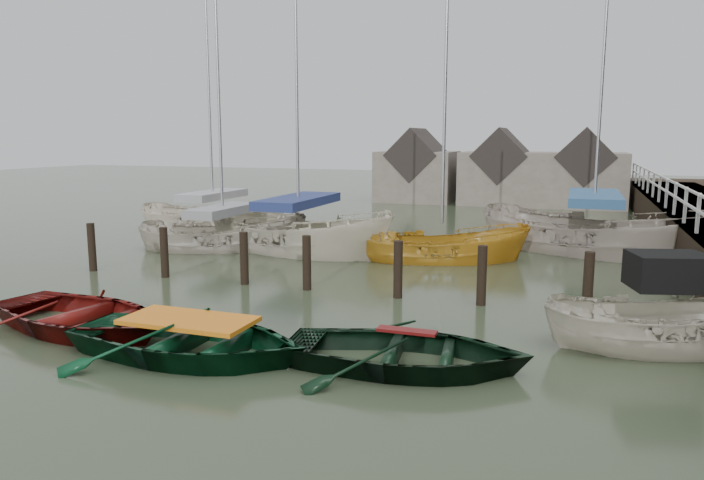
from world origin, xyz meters
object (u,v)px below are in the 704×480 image
at_px(sailboat_b, 299,249).
at_px(sailboat_d, 591,250).
at_px(sailboat_a, 224,247).
at_px(rowboat_dkgreen, 406,368).
at_px(rowboat_green, 190,357).
at_px(sailboat_c, 441,259).
at_px(sailboat_e, 214,230).
at_px(motorboat, 663,345).
at_px(rowboat_red, 82,331).

distance_m(sailboat_b, sailboat_d, 9.94).
bearing_deg(sailboat_a, rowboat_dkgreen, -157.84).
height_order(rowboat_green, sailboat_a, sailboat_a).
distance_m(sailboat_c, sailboat_d, 5.45).
relative_size(rowboat_green, sailboat_e, 0.42).
distance_m(motorboat, sailboat_e, 18.61).
bearing_deg(sailboat_d, sailboat_a, 127.86).
distance_m(rowboat_green, sailboat_e, 15.33).
bearing_deg(rowboat_dkgreen, rowboat_green, 94.39).
bearing_deg(rowboat_green, sailboat_e, 30.50).
relative_size(rowboat_red, motorboat, 0.94).
distance_m(motorboat, sailboat_b, 12.61).
bearing_deg(sailboat_b, rowboat_red, -167.80).
bearing_deg(sailboat_b, sailboat_d, -57.19).
distance_m(rowboat_red, sailboat_c, 11.09).
bearing_deg(rowboat_red, sailboat_a, 25.14).
relative_size(rowboat_green, motorboat, 0.96).
distance_m(rowboat_dkgreen, sailboat_c, 9.65).
xyz_separation_m(rowboat_red, sailboat_d, (9.83, 12.79, 0.06)).
height_order(sailboat_c, sailboat_d, sailboat_d).
xyz_separation_m(rowboat_dkgreen, sailboat_c, (-1.38, 9.55, 0.02)).
bearing_deg(sailboat_a, motorboat, -138.99).
bearing_deg(sailboat_b, sailboat_a, 115.59).
bearing_deg(motorboat, sailboat_a, 48.34).
distance_m(sailboat_a, sailboat_e, 4.34).
xyz_separation_m(sailboat_d, sailboat_e, (-14.66, -0.14, 0.00)).
xyz_separation_m(rowboat_red, motorboat, (10.89, 2.68, 0.09)).
bearing_deg(rowboat_green, rowboat_red, 79.15).
bearing_deg(sailboat_a, rowboat_green, -174.67).
relative_size(rowboat_dkgreen, sailboat_d, 0.30).
relative_size(rowboat_green, rowboat_dkgreen, 1.08).
height_order(rowboat_dkgreen, sailboat_e, sailboat_e).
bearing_deg(sailboat_b, rowboat_green, -151.48).
bearing_deg(rowboat_red, sailboat_e, 32.26).
height_order(rowboat_green, rowboat_dkgreen, rowboat_green).
height_order(motorboat, sailboat_e, sailboat_e).
height_order(motorboat, sailboat_c, sailboat_c).
bearing_deg(sailboat_e, sailboat_b, -125.55).
xyz_separation_m(rowboat_green, sailboat_b, (-2.55, 10.23, 0.06)).
height_order(rowboat_green, sailboat_e, sailboat_e).
xyz_separation_m(rowboat_dkgreen, sailboat_e, (-11.53, 12.46, 0.06)).
height_order(rowboat_dkgreen, sailboat_c, sailboat_c).
height_order(rowboat_dkgreen, sailboat_d, sailboat_d).
bearing_deg(sailboat_b, sailboat_c, -74.70).
height_order(rowboat_dkgreen, sailboat_b, sailboat_b).
bearing_deg(sailboat_b, sailboat_e, 74.84).
relative_size(rowboat_red, sailboat_b, 0.35).
height_order(rowboat_red, sailboat_d, sailboat_d).
bearing_deg(sailboat_a, rowboat_red, 171.02).
xyz_separation_m(rowboat_green, rowboat_dkgreen, (3.75, 0.75, 0.00)).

